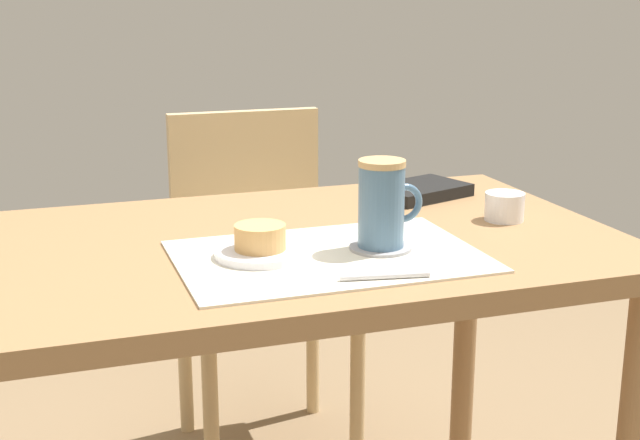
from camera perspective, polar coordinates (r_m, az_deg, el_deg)
dining_table at (r=1.50m, az=-3.07°, el=-4.75°), size 1.16×0.68×0.76m
wooden_chair at (r=2.24m, az=-4.00°, el=-3.00°), size 0.43×0.43×0.85m
placemat at (r=1.37m, az=0.54°, el=-2.35°), size 0.47×0.32×0.00m
pastry_plate at (r=1.37m, az=-3.84°, el=-2.11°), size 0.14×0.14×0.01m
pastry at (r=1.36m, az=-3.86°, el=-1.09°), size 0.08×0.08×0.04m
coffee_coaster at (r=1.41m, az=3.89°, el=-1.76°), size 0.10×0.10×0.00m
coffee_mug at (r=1.39m, az=4.03°, el=1.07°), size 0.11×0.07×0.14m
teaspoon at (r=1.27m, az=4.19°, el=-3.60°), size 0.13×0.03×0.01m
sugar_bowl at (r=1.62m, az=11.72°, el=0.85°), size 0.07×0.07×0.05m
small_book at (r=1.77m, az=6.40°, el=1.88°), size 0.21×0.18×0.02m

